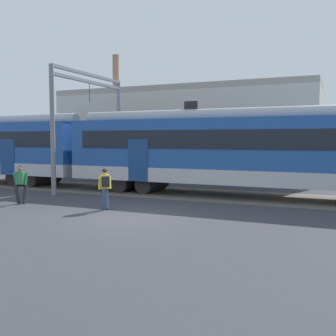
% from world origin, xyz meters
% --- Properties ---
extents(ground_plane, '(160.00, 160.00, 0.00)m').
position_xyz_m(ground_plane, '(0.00, 0.00, 0.00)').
color(ground_plane, '#38383D').
extents(track_bed, '(80.00, 4.40, 0.01)m').
position_xyz_m(track_bed, '(-8.39, 6.81, 0.01)').
color(track_bed, '#605951').
rests_on(track_bed, ground).
extents(pedestrian_green, '(0.54, 0.67, 1.67)m').
position_xyz_m(pedestrian_green, '(-5.76, 0.91, 0.99)').
color(pedestrian_green, '#28282D').
rests_on(pedestrian_green, ground).
extents(pedestrian_yellow, '(0.50, 0.69, 1.67)m').
position_xyz_m(pedestrian_yellow, '(-1.59, 1.08, 0.99)').
color(pedestrian_yellow, navy).
rests_on(pedestrian_yellow, ground).
extents(catenary_gantry, '(0.24, 6.64, 6.53)m').
position_xyz_m(catenary_gantry, '(-6.24, 6.81, 4.31)').
color(catenary_gantry, gray).
rests_on(catenary_gantry, ground).
extents(background_building, '(18.40, 5.00, 9.20)m').
position_xyz_m(background_building, '(-3.44, 14.22, 3.21)').
color(background_building, beige).
rests_on(background_building, ground).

